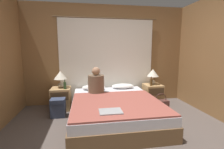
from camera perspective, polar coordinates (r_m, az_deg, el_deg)
The scene contains 17 objects.
ground_plane at distance 2.63m, azimuth 4.63°, elevation -23.25°, with size 16.00×16.00×0.00m, color #564C47.
wall_back at distance 4.25m, azimuth -1.86°, elevation 6.84°, with size 4.21×0.06×2.50m.
curtain_panel at distance 4.19m, azimuth -1.74°, elevation 4.57°, with size 2.59×0.02×2.18m.
bed at distance 3.32m, azimuth 0.89°, elevation -12.17°, with size 1.67×2.08×0.42m.
nightstand_left at distance 4.03m, azimuth -17.43°, elevation -8.05°, with size 0.43×0.45×0.51m.
nightstand_right at distance 4.33m, azimuth 14.10°, elevation -6.73°, with size 0.43×0.45×0.51m.
lamp_left at distance 3.95m, azimuth -17.70°, elevation -0.65°, with size 0.29×0.29×0.39m.
lamp_right at distance 4.26m, azimuth 14.15°, elevation 0.16°, with size 0.29×0.29×0.39m.
pillow_left at distance 4.02m, azimuth -6.47°, elevation -4.45°, with size 0.57×0.28×0.12m.
pillow_right at distance 4.12m, azimuth 3.82°, elevation -4.08°, with size 0.57×0.28×0.12m.
blanket_on_bed at distance 3.00m, azimuth 1.83°, elevation -9.95°, with size 1.61×1.48×0.03m.
person_left_in_bed at distance 3.64m, azimuth -5.63°, elevation -2.98°, with size 0.36×0.36×0.60m.
beer_bottle_on_left_stand at distance 3.81m, azimuth -16.21°, elevation -3.70°, with size 0.06×0.06×0.22m.
beer_bottle_on_right_stand at distance 4.10m, azimuth 13.61°, elevation -2.65°, with size 0.06×0.06×0.23m.
laptop_on_bed at distance 2.55m, azimuth -0.50°, elevation -12.84°, with size 0.35×0.26×0.02m.
backpack_on_floor at distance 3.62m, azimuth -18.42°, elevation -10.64°, with size 0.29×0.25×0.39m.
handbag_on_floor at distance 4.04m, azimuth 16.75°, elevation -10.00°, with size 0.36×0.16×0.39m.
Camera 1 is at (-0.55, -2.16, 1.40)m, focal length 26.00 mm.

